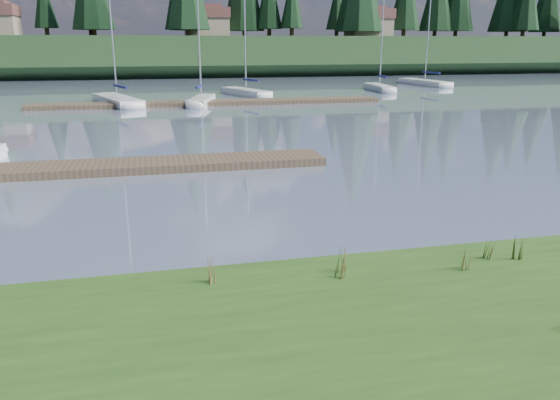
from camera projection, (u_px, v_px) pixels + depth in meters
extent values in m
plane|color=#7E8DA9|center=(184.00, 105.00, 40.51)|extent=(200.00, 200.00, 0.00)
cube|color=#1A3117|center=(165.00, 56.00, 80.02)|extent=(200.00, 20.00, 5.00)
cube|color=#4C3D2C|center=(109.00, 167.00, 19.96)|extent=(16.00, 2.00, 0.30)
cube|color=#4C3D2C|center=(211.00, 103.00, 40.90)|extent=(26.00, 2.20, 0.30)
cube|color=silver|center=(117.00, 101.00, 41.26)|extent=(4.22, 8.10, 0.70)
ellipsoid|color=silver|center=(104.00, 97.00, 44.50)|extent=(2.33, 2.60, 0.70)
cylinder|color=silver|center=(110.00, 7.00, 39.36)|extent=(0.12, 0.12, 12.40)
cube|color=#161C53|center=(120.00, 86.00, 40.04)|extent=(1.19, 3.06, 0.20)
cube|color=silver|center=(201.00, 102.00, 40.95)|extent=(2.67, 5.72, 0.70)
ellipsoid|color=silver|center=(207.00, 98.00, 43.63)|extent=(1.57, 1.78, 0.70)
cylinder|color=silver|center=(199.00, 33.00, 39.56)|extent=(0.12, 0.12, 8.78)
cube|color=#161C53|center=(199.00, 87.00, 39.89)|extent=(0.77, 2.19, 0.20)
cube|color=silver|center=(246.00, 93.00, 47.78)|extent=(3.60, 6.59, 0.70)
ellipsoid|color=silver|center=(229.00, 90.00, 50.39)|extent=(1.93, 2.14, 0.70)
cylinder|color=silver|center=(245.00, 27.00, 46.23)|extent=(0.12, 0.12, 9.96)
cube|color=#161C53|center=(251.00, 80.00, 46.74)|extent=(1.07, 2.49, 0.20)
cube|color=silver|center=(379.00, 88.00, 52.59)|extent=(1.97, 6.22, 0.70)
ellipsoid|color=silver|center=(370.00, 86.00, 55.49)|extent=(1.49, 1.79, 0.70)
cylinder|color=silver|center=(382.00, 31.00, 51.11)|extent=(0.12, 0.12, 9.43)
cube|color=#161C53|center=(383.00, 76.00, 51.46)|extent=(0.43, 2.44, 0.20)
cube|color=silver|center=(425.00, 83.00, 59.14)|extent=(2.66, 7.88, 0.70)
ellipsoid|color=silver|center=(405.00, 81.00, 62.63)|extent=(1.92, 2.29, 0.70)
cylinder|color=silver|center=(429.00, 22.00, 57.37)|extent=(0.12, 0.12, 11.52)
cube|color=#161C53|center=(431.00, 73.00, 57.86)|extent=(0.56, 3.07, 0.20)
cone|color=#475B23|center=(338.00, 259.00, 10.26)|extent=(0.03, 0.03, 0.57)
cone|color=brown|center=(344.00, 263.00, 10.23)|extent=(0.03, 0.03, 0.45)
cone|color=#475B23|center=(340.00, 257.00, 10.29)|extent=(0.03, 0.03, 0.62)
cone|color=brown|center=(345.00, 263.00, 10.29)|extent=(0.03, 0.03, 0.40)
cone|color=#475B23|center=(340.00, 262.00, 10.20)|extent=(0.03, 0.03, 0.51)
cone|color=#475B23|center=(336.00, 266.00, 10.10)|extent=(0.03, 0.03, 0.45)
cone|color=brown|center=(343.00, 269.00, 10.07)|extent=(0.03, 0.03, 0.36)
cone|color=#475B23|center=(339.00, 264.00, 10.13)|extent=(0.03, 0.03, 0.50)
cone|color=brown|center=(344.00, 269.00, 10.12)|extent=(0.03, 0.03, 0.32)
cone|color=#475B23|center=(339.00, 268.00, 10.04)|extent=(0.03, 0.03, 0.41)
cone|color=#475B23|center=(486.00, 247.00, 10.92)|extent=(0.03, 0.03, 0.51)
cone|color=brown|center=(493.00, 250.00, 10.89)|extent=(0.03, 0.03, 0.41)
cone|color=#475B23|center=(488.00, 245.00, 10.95)|extent=(0.03, 0.03, 0.56)
cone|color=brown|center=(493.00, 251.00, 10.94)|extent=(0.03, 0.03, 0.35)
cone|color=#475B23|center=(489.00, 250.00, 10.86)|extent=(0.03, 0.03, 0.46)
cone|color=#475B23|center=(209.00, 267.00, 9.85)|extent=(0.03, 0.03, 0.59)
cone|color=brown|center=(216.00, 271.00, 9.83)|extent=(0.03, 0.03, 0.47)
cone|color=#475B23|center=(212.00, 265.00, 9.88)|extent=(0.03, 0.03, 0.65)
cone|color=brown|center=(217.00, 272.00, 9.88)|extent=(0.03, 0.03, 0.42)
cone|color=#475B23|center=(211.00, 270.00, 9.79)|extent=(0.03, 0.03, 0.53)
cone|color=#475B23|center=(464.00, 258.00, 10.43)|extent=(0.03, 0.03, 0.48)
cone|color=brown|center=(471.00, 261.00, 10.40)|extent=(0.03, 0.03, 0.38)
cone|color=#475B23|center=(466.00, 256.00, 10.46)|extent=(0.03, 0.03, 0.53)
cone|color=brown|center=(471.00, 261.00, 10.45)|extent=(0.03, 0.03, 0.34)
cone|color=#475B23|center=(467.00, 260.00, 10.36)|extent=(0.03, 0.03, 0.43)
cone|color=#475B23|center=(514.00, 244.00, 10.91)|extent=(0.03, 0.03, 0.63)
cone|color=brown|center=(521.00, 248.00, 10.89)|extent=(0.03, 0.03, 0.50)
cone|color=#475B23|center=(516.00, 242.00, 10.94)|extent=(0.03, 0.03, 0.69)
cone|color=brown|center=(521.00, 249.00, 10.94)|extent=(0.03, 0.03, 0.44)
cone|color=#475B23|center=(518.00, 247.00, 10.85)|extent=(0.03, 0.03, 0.57)
cube|color=#33281C|center=(282.00, 275.00, 10.94)|extent=(60.00, 0.50, 0.14)
cylinder|color=#382619|center=(91.00, 32.00, 75.96)|extent=(0.60, 0.60, 1.80)
cylinder|color=#382619|center=(188.00, 31.00, 73.18)|extent=(0.60, 0.60, 1.80)
cylinder|color=#382619|center=(269.00, 32.00, 79.53)|extent=(0.60, 0.60, 1.80)
cylinder|color=#382619|center=(358.00, 32.00, 80.48)|extent=(0.60, 0.60, 1.80)
cylinder|color=#382619|center=(435.00, 33.00, 86.33)|extent=(0.60, 0.60, 1.80)
cylinder|color=#382619|center=(523.00, 33.00, 85.42)|extent=(0.60, 0.60, 1.80)
cube|color=gray|center=(207.00, 28.00, 78.37)|extent=(6.00, 5.00, 2.80)
cube|color=brown|center=(206.00, 13.00, 77.78)|extent=(6.30, 5.30, 1.40)
cube|color=brown|center=(206.00, 7.00, 77.56)|extent=(4.20, 3.60, 0.70)
cube|color=gray|center=(368.00, 29.00, 81.72)|extent=(6.00, 5.00, 2.80)
cube|color=brown|center=(369.00, 14.00, 81.13)|extent=(6.30, 5.30, 1.40)
cube|color=brown|center=(369.00, 8.00, 80.90)|extent=(4.20, 3.60, 0.70)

